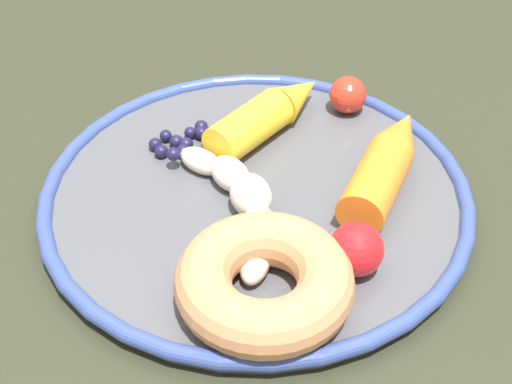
{
  "coord_description": "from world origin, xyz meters",
  "views": [
    {
      "loc": [
        -0.04,
        0.45,
        1.12
      ],
      "look_at": [
        0.02,
        0.02,
        0.75
      ],
      "focal_mm": 52.28,
      "sensor_mm": 36.0,
      "label": 1
    }
  ],
  "objects_px": {
    "tomato_mid": "(348,95)",
    "plate": "(256,195)",
    "tomato_near": "(356,249)",
    "blueberry_pile": "(186,142)",
    "donut": "(262,281)",
    "dining_table": "(283,272)",
    "carrot_orange": "(387,161)",
    "banana": "(242,200)",
    "carrot_yellow": "(268,113)"
  },
  "relations": [
    {
      "from": "tomato_mid",
      "to": "plate",
      "type": "bearing_deg",
      "value": 62.29
    },
    {
      "from": "tomato_near",
      "to": "blueberry_pile",
      "type": "bearing_deg",
      "value": -39.57
    },
    {
      "from": "blueberry_pile",
      "to": "tomato_near",
      "type": "distance_m",
      "value": 0.18
    },
    {
      "from": "plate",
      "to": "donut",
      "type": "distance_m",
      "value": 0.11
    },
    {
      "from": "blueberry_pile",
      "to": "dining_table",
      "type": "bearing_deg",
      "value": 162.55
    },
    {
      "from": "donut",
      "to": "tomato_mid",
      "type": "distance_m",
      "value": 0.23
    },
    {
      "from": "plate",
      "to": "carrot_orange",
      "type": "xyz_separation_m",
      "value": [
        -0.1,
        -0.03,
        0.02
      ]
    },
    {
      "from": "banana",
      "to": "blueberry_pile",
      "type": "xyz_separation_m",
      "value": [
        0.06,
        -0.07,
        -0.01
      ]
    },
    {
      "from": "banana",
      "to": "carrot_orange",
      "type": "distance_m",
      "value": 0.12
    },
    {
      "from": "blueberry_pile",
      "to": "tomato_mid",
      "type": "distance_m",
      "value": 0.15
    },
    {
      "from": "plate",
      "to": "tomato_mid",
      "type": "relative_size",
      "value": 10.15
    },
    {
      "from": "dining_table",
      "to": "tomato_mid",
      "type": "xyz_separation_m",
      "value": [
        -0.04,
        -0.1,
        0.12
      ]
    },
    {
      "from": "donut",
      "to": "tomato_mid",
      "type": "bearing_deg",
      "value": -100.86
    },
    {
      "from": "carrot_orange",
      "to": "tomato_mid",
      "type": "distance_m",
      "value": 0.1
    },
    {
      "from": "banana",
      "to": "tomato_mid",
      "type": "xyz_separation_m",
      "value": [
        -0.07,
        -0.15,
        0.0
      ]
    },
    {
      "from": "dining_table",
      "to": "donut",
      "type": "bearing_deg",
      "value": 89.44
    },
    {
      "from": "plate",
      "to": "carrot_orange",
      "type": "relative_size",
      "value": 2.32
    },
    {
      "from": "banana",
      "to": "dining_table",
      "type": "bearing_deg",
      "value": -121.83
    },
    {
      "from": "banana",
      "to": "tomato_near",
      "type": "distance_m",
      "value": 0.1
    },
    {
      "from": "carrot_yellow",
      "to": "tomato_near",
      "type": "height_order",
      "value": "tomato_near"
    },
    {
      "from": "carrot_orange",
      "to": "blueberry_pile",
      "type": "height_order",
      "value": "carrot_orange"
    },
    {
      "from": "carrot_orange",
      "to": "blueberry_pile",
      "type": "relative_size",
      "value": 2.39
    },
    {
      "from": "dining_table",
      "to": "carrot_orange",
      "type": "distance_m",
      "value": 0.15
    },
    {
      "from": "carrot_orange",
      "to": "tomato_mid",
      "type": "bearing_deg",
      "value": -69.73
    },
    {
      "from": "tomato_near",
      "to": "tomato_mid",
      "type": "relative_size",
      "value": 1.16
    },
    {
      "from": "dining_table",
      "to": "carrot_yellow",
      "type": "relative_size",
      "value": 9.32
    },
    {
      "from": "plate",
      "to": "tomato_near",
      "type": "xyz_separation_m",
      "value": [
        -0.08,
        0.07,
        0.02
      ]
    },
    {
      "from": "donut",
      "to": "carrot_orange",
      "type": "bearing_deg",
      "value": -119.5
    },
    {
      "from": "carrot_orange",
      "to": "banana",
      "type": "bearing_deg",
      "value": 27.47
    },
    {
      "from": "donut",
      "to": "tomato_near",
      "type": "height_order",
      "value": "same"
    },
    {
      "from": "dining_table",
      "to": "plate",
      "type": "height_order",
      "value": "plate"
    },
    {
      "from": "carrot_yellow",
      "to": "banana",
      "type": "bearing_deg",
      "value": 86.96
    },
    {
      "from": "plate",
      "to": "carrot_orange",
      "type": "bearing_deg",
      "value": -163.3
    },
    {
      "from": "carrot_orange",
      "to": "blueberry_pile",
      "type": "xyz_separation_m",
      "value": [
        0.16,
        -0.02,
        -0.01
      ]
    },
    {
      "from": "banana",
      "to": "donut",
      "type": "bearing_deg",
      "value": 107.71
    },
    {
      "from": "plate",
      "to": "tomato_mid",
      "type": "distance_m",
      "value": 0.14
    },
    {
      "from": "plate",
      "to": "tomato_mid",
      "type": "height_order",
      "value": "tomato_mid"
    },
    {
      "from": "tomato_near",
      "to": "tomato_mid",
      "type": "xyz_separation_m",
      "value": [
        0.01,
        -0.19,
        -0.0
      ]
    },
    {
      "from": "carrot_orange",
      "to": "donut",
      "type": "height_order",
      "value": "donut"
    },
    {
      "from": "banana",
      "to": "carrot_orange",
      "type": "relative_size",
      "value": 1.01
    },
    {
      "from": "plate",
      "to": "donut",
      "type": "xyz_separation_m",
      "value": [
        -0.02,
        0.11,
        0.02
      ]
    },
    {
      "from": "carrot_yellow",
      "to": "blueberry_pile",
      "type": "relative_size",
      "value": 2.11
    },
    {
      "from": "donut",
      "to": "tomato_near",
      "type": "xyz_separation_m",
      "value": [
        -0.06,
        -0.04,
        0.0
      ]
    },
    {
      "from": "carrot_orange",
      "to": "carrot_yellow",
      "type": "relative_size",
      "value": 1.13
    },
    {
      "from": "banana",
      "to": "donut",
      "type": "height_order",
      "value": "donut"
    },
    {
      "from": "dining_table",
      "to": "blueberry_pile",
      "type": "relative_size",
      "value": 19.68
    },
    {
      "from": "carrot_yellow",
      "to": "tomato_mid",
      "type": "bearing_deg",
      "value": -149.3
    },
    {
      "from": "plate",
      "to": "carrot_orange",
      "type": "distance_m",
      "value": 0.1
    },
    {
      "from": "tomato_near",
      "to": "donut",
      "type": "bearing_deg",
      "value": 32.59
    },
    {
      "from": "carrot_yellow",
      "to": "donut",
      "type": "relative_size",
      "value": 1.09
    }
  ]
}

